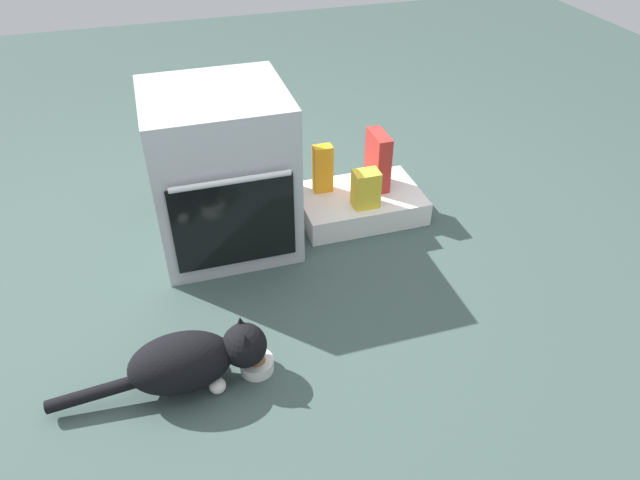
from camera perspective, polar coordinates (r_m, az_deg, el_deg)
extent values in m
plane|color=#384C47|center=(2.43, -6.80, -5.58)|extent=(8.00, 8.00, 0.00)
cube|color=#B7BABF|center=(2.57, -9.71, 6.72)|extent=(0.59, 0.55, 0.72)
cube|color=black|center=(2.38, -8.41, 1.57)|extent=(0.50, 0.01, 0.40)
cylinder|color=silver|center=(2.23, -8.78, 5.74)|extent=(0.47, 0.02, 0.02)
cube|color=white|center=(2.87, 3.91, 3.61)|extent=(0.59, 0.39, 0.12)
cylinder|color=white|center=(2.14, -6.25, -12.11)|extent=(0.12, 0.12, 0.05)
sphere|color=brown|center=(2.13, -6.28, -11.82)|extent=(0.07, 0.07, 0.07)
ellipsoid|color=black|center=(2.06, -13.57, -11.68)|extent=(0.36, 0.21, 0.21)
sphere|color=black|center=(2.05, -7.46, -10.25)|extent=(0.16, 0.16, 0.16)
cone|color=black|center=(2.04, -7.83, -8.26)|extent=(0.06, 0.06, 0.07)
cone|color=black|center=(1.98, -7.35, -9.97)|extent=(0.06, 0.06, 0.07)
cylinder|color=black|center=(2.13, -21.50, -13.93)|extent=(0.30, 0.05, 0.08)
sphere|color=silver|center=(2.17, -10.56, -11.65)|extent=(0.06, 0.06, 0.06)
sphere|color=silver|center=(2.09, -10.07, -13.96)|extent=(0.06, 0.06, 0.06)
cube|color=yellow|center=(2.70, 4.54, 5.05)|extent=(0.12, 0.09, 0.18)
cube|color=orange|center=(2.79, 0.27, 7.04)|extent=(0.09, 0.06, 0.24)
cube|color=#B72D28|center=(2.84, 5.74, 7.86)|extent=(0.07, 0.18, 0.28)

